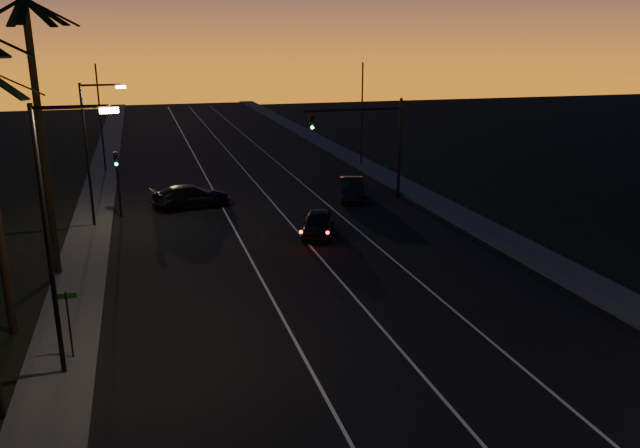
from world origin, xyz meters
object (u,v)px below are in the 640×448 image
object	(u,v)px
signal_mast	(368,132)
right_car	(352,189)
cross_car	(191,197)
lead_car	(318,223)

from	to	relation	value
signal_mast	right_car	world-z (taller)	signal_mast
cross_car	right_car	bearing A→B (deg)	-4.44
lead_car	signal_mast	bearing A→B (deg)	51.97
right_car	cross_car	distance (m)	11.06
signal_mast	lead_car	size ratio (longest dim) A/B	1.44
lead_car	cross_car	bearing A→B (deg)	127.76
signal_mast	right_car	xyz separation A→B (m)	(-1.09, 0.19, -4.01)
lead_car	cross_car	world-z (taller)	cross_car
signal_mast	cross_car	world-z (taller)	signal_mast
signal_mast	cross_car	bearing A→B (deg)	175.05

